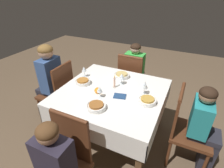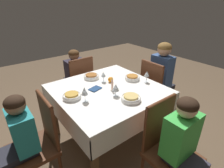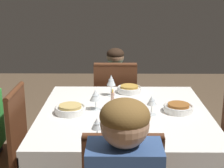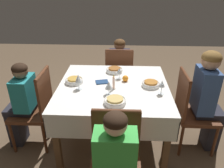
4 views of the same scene
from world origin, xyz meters
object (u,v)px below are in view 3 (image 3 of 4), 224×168
Objects in this scene: chair_east at (115,105)px; bowl_north at (70,109)px; bowl_west at (127,132)px; wine_glass_west at (97,125)px; dining_table at (124,124)px; candle_centerpiece at (113,103)px; person_child_teal at (115,94)px; orange_fruit at (143,114)px; chair_north at (2,149)px; bowl_east at (129,89)px; bowl_south at (178,108)px; napkin_red_folded at (134,104)px; wine_glass_south at (152,101)px; wine_glass_north at (95,96)px; wine_glass_east at (111,81)px.

chair_east is 4.47× the size of bowl_north.
bowl_west is 1.34× the size of wine_glass_west.
candle_centerpiece reaches higher than dining_table.
orange_fruit is at bearing 98.56° from person_child_teal.
chair_north is 4.81× the size of bowl_east.
bowl_south is 1.29× the size of napkin_red_folded.
wine_glass_south is at bearing -38.64° from wine_glass_west.
candle_centerpiece is (-0.01, 0.44, 0.04)m from bowl_south.
wine_glass_north is at bearing 97.72° from chair_north.
candle_centerpiece is (-0.44, 0.13, 0.04)m from bowl_east.
bowl_north is 0.48m from orange_fruit.
dining_table is 8.25× the size of wine_glass_north.
wine_glass_north is (0.04, 0.20, 0.19)m from dining_table.
bowl_west is 0.93× the size of bowl_north.
wine_glass_east reaches higher than bowl_west.
bowl_north is at bearing 94.86° from dining_table.
person_child_teal is at bearing -3.76° from wine_glass_west.
orange_fruit is (-0.07, 0.06, -0.06)m from wine_glass_south.
wine_glass_north is at bearing 79.49° from dining_table.
dining_table is 6.08× the size of bowl_west.
bowl_north is 1.46× the size of wine_glass_north.
bowl_east is (0.48, -0.89, 0.28)m from chair_north.
bowl_west is at bearing 158.09° from orange_fruit.
chair_north reaches higher than dining_table.
person_child_teal is 1.54m from wine_glass_west.
bowl_east is at bearing 3.87° from napkin_red_folded.
chair_east is 5.75× the size of candle_centerpiece.
orange_fruit reaches higher than bowl_north.
wine_glass_south is (0.34, -0.17, 0.07)m from bowl_west.
orange_fruit is at bearing -101.75° from bowl_north.
chair_north is at bearing 85.25° from orange_fruit.
bowl_north is (-0.38, 0.27, -0.09)m from wine_glass_east.
candle_centerpiece is at bearing 12.12° from bowl_west.
bowl_north reaches higher than napkin_red_folded.
chair_north reaches higher than bowl_west.
wine_glass_south reaches higher than bowl_north.
wine_glass_north is at bearing 82.18° from person_child_teal.
person_child_teal is 1.44m from bowl_west.
napkin_red_folded is (-0.23, -0.16, -0.11)m from wine_glass_east.
orange_fruit is at bearing -118.18° from wine_glass_north.
bowl_south reaches higher than dining_table.
orange_fruit reaches higher than bowl_east.
dining_table is 0.87m from chair_east.
wine_glass_east is at bearing 118.77° from bowl_east.
bowl_south is at bearing -47.22° from wine_glass_west.
dining_table is at bearing 173.40° from bowl_east.
chair_north is at bearing 89.24° from wine_glass_south.
bowl_west is 0.40m from candle_centerpiece.
candle_centerpiece is at bearing -110.20° from wine_glass_north.
dining_table is 0.17m from candle_centerpiece.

